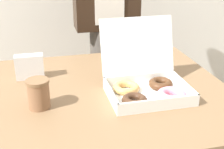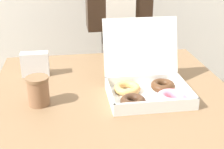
{
  "view_description": "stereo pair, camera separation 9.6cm",
  "coord_description": "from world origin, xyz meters",
  "px_view_note": "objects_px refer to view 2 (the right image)",
  "views": [
    {
      "loc": [
        -0.26,
        -1.11,
        1.29
      ],
      "look_at": [
        -0.01,
        -0.06,
        0.83
      ],
      "focal_mm": 50.0,
      "sensor_mm": 36.0,
      "label": 1
    },
    {
      "loc": [
        -0.17,
        -1.13,
        1.29
      ],
      "look_at": [
        -0.01,
        -0.06,
        0.83
      ],
      "focal_mm": 50.0,
      "sensor_mm": 36.0,
      "label": 2
    }
  ],
  "objects_px": {
    "napkin_holder": "(35,64)",
    "coffee_cup": "(38,91)",
    "person_customer": "(118,12)",
    "donut_box": "(148,85)"
  },
  "relations": [
    {
      "from": "person_customer",
      "to": "coffee_cup",
      "type": "bearing_deg",
      "value": -117.82
    },
    {
      "from": "coffee_cup",
      "to": "donut_box",
      "type": "bearing_deg",
      "value": 1.52
    },
    {
      "from": "coffee_cup",
      "to": "person_customer",
      "type": "height_order",
      "value": "person_customer"
    },
    {
      "from": "coffee_cup",
      "to": "napkin_holder",
      "type": "bearing_deg",
      "value": 96.63
    },
    {
      "from": "donut_box",
      "to": "coffee_cup",
      "type": "xyz_separation_m",
      "value": [
        -0.42,
        -0.01,
        0.01
      ]
    },
    {
      "from": "donut_box",
      "to": "napkin_holder",
      "type": "xyz_separation_m",
      "value": [
        -0.45,
        0.27,
        0.01
      ]
    },
    {
      "from": "donut_box",
      "to": "coffee_cup",
      "type": "relative_size",
      "value": 2.91
    },
    {
      "from": "coffee_cup",
      "to": "napkin_holder",
      "type": "xyz_separation_m",
      "value": [
        -0.03,
        0.28,
        -0.0
      ]
    },
    {
      "from": "person_customer",
      "to": "napkin_holder",
      "type": "bearing_deg",
      "value": -130.68
    },
    {
      "from": "napkin_holder",
      "to": "coffee_cup",
      "type": "bearing_deg",
      "value": -83.37
    }
  ]
}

